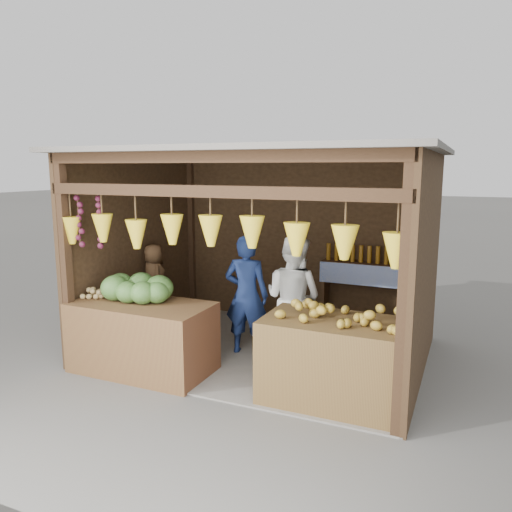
{
  "coord_description": "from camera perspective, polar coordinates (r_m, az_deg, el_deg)",
  "views": [
    {
      "loc": [
        2.44,
        -5.84,
        2.44
      ],
      "look_at": [
        -0.06,
        -0.1,
        1.32
      ],
      "focal_mm": 35.0,
      "sensor_mm": 36.0,
      "label": 1
    }
  ],
  "objects": [
    {
      "name": "ground",
      "position": [
        6.78,
        0.85,
        -10.95
      ],
      "size": [
        80.0,
        80.0,
        0.0
      ],
      "primitive_type": "plane",
      "color": "#514F49",
      "rests_on": "ground"
    },
    {
      "name": "stall_structure",
      "position": [
        6.35,
        0.46,
        3.13
      ],
      "size": [
        4.3,
        3.3,
        2.66
      ],
      "color": "slate",
      "rests_on": "ground"
    },
    {
      "name": "back_shelf",
      "position": [
        7.42,
        12.26,
        -2.28
      ],
      "size": [
        1.25,
        0.32,
        1.32
      ],
      "color": "#382314",
      "rests_on": "ground"
    },
    {
      "name": "counter_left",
      "position": [
        6.22,
        -12.85,
        -9.03
      ],
      "size": [
        1.67,
        0.85,
        0.85
      ],
      "primitive_type": "cube",
      "color": "#522D1B",
      "rests_on": "ground"
    },
    {
      "name": "counter_right",
      "position": [
        5.35,
        9.1,
        -11.85
      ],
      "size": [
        1.51,
        0.85,
        0.89
      ],
      "primitive_type": "cube",
      "color": "#52391B",
      "rests_on": "ground"
    },
    {
      "name": "stool",
      "position": [
        7.61,
        -11.4,
        -7.44
      ],
      "size": [
        0.36,
        0.36,
        0.33
      ],
      "primitive_type": "cube",
      "color": "black",
      "rests_on": "ground"
    },
    {
      "name": "man_standing",
      "position": [
        6.5,
        -1.1,
        -4.52
      ],
      "size": [
        0.63,
        0.47,
        1.59
      ],
      "primitive_type": "imported",
      "rotation": [
        0.0,
        0.0,
        3.3
      ],
      "color": "#14224E",
      "rests_on": "ground"
    },
    {
      "name": "woman_standing",
      "position": [
        6.33,
        4.26,
        -4.86
      ],
      "size": [
        0.9,
        0.78,
        1.61
      ],
      "primitive_type": "imported",
      "rotation": [
        0.0,
        0.0,
        2.91
      ],
      "color": "white",
      "rests_on": "ground"
    },
    {
      "name": "vendor_seated",
      "position": [
        7.44,
        -11.58,
        -2.5
      ],
      "size": [
        0.59,
        0.55,
        1.01
      ],
      "primitive_type": "imported",
      "rotation": [
        0.0,
        0.0,
        2.49
      ],
      "color": "brown",
      "rests_on": "stool"
    },
    {
      "name": "melon_pile",
      "position": [
        6.18,
        -13.3,
        -3.55
      ],
      "size": [
        1.0,
        0.5,
        0.32
      ],
      "primitive_type": null,
      "color": "#1E4D14",
      "rests_on": "counter_left"
    },
    {
      "name": "tanfruit_pile",
      "position": [
        6.49,
        -17.76,
        -3.98
      ],
      "size": [
        0.34,
        0.4,
        0.13
      ],
      "primitive_type": null,
      "color": "#A5914C",
      "rests_on": "counter_left"
    },
    {
      "name": "mango_pile",
      "position": [
        5.19,
        9.67,
        -6.08
      ],
      "size": [
        1.4,
        0.64,
        0.22
      ],
      "primitive_type": null,
      "color": "#C06319",
      "rests_on": "counter_right"
    }
  ]
}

